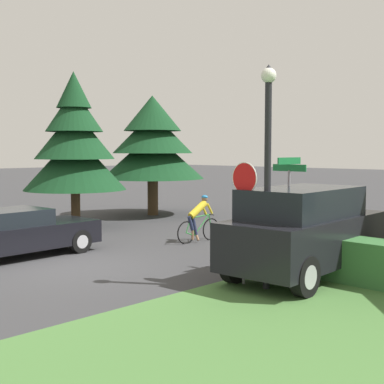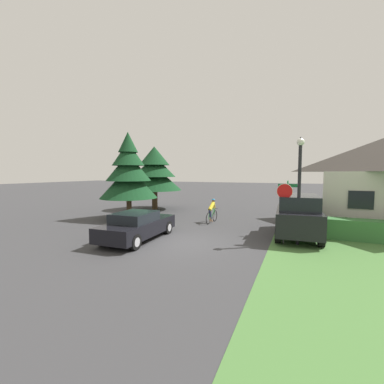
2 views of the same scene
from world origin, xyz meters
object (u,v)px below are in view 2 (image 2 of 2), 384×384
(street_lamp, at_px, (299,179))
(sedan_left_lane, at_px, (137,226))
(street_name_sign, at_px, (287,198))
(conifer_tall_near, at_px, (128,173))
(cyclist, at_px, (212,211))
(conifer_tall_far, at_px, (154,172))
(stop_sign, at_px, (284,202))
(parked_suv_right, at_px, (298,215))

(street_lamp, bearing_deg, sedan_left_lane, -163.78)
(street_name_sign, relative_size, conifer_tall_near, 0.47)
(cyclist, relative_size, conifer_tall_near, 0.31)
(conifer_tall_near, relative_size, conifer_tall_far, 1.09)
(sedan_left_lane, xyz_separation_m, conifer_tall_near, (-3.70, 4.36, 2.44))
(cyclist, distance_m, conifer_tall_far, 7.72)
(stop_sign, bearing_deg, sedan_left_lane, 19.85)
(stop_sign, bearing_deg, conifer_tall_far, -30.50)
(parked_suv_right, distance_m, stop_sign, 1.78)
(stop_sign, xyz_separation_m, conifer_tall_far, (-10.67, 6.93, 1.35))
(stop_sign, bearing_deg, cyclist, -33.87)
(cyclist, xyz_separation_m, stop_sign, (4.37, -3.22, 1.12))
(parked_suv_right, distance_m, conifer_tall_near, 10.74)
(cyclist, height_order, conifer_tall_far, conifer_tall_far)
(parked_suv_right, height_order, conifer_tall_near, conifer_tall_near)
(cyclist, relative_size, parked_suv_right, 0.39)
(cyclist, bearing_deg, street_lamp, -119.40)
(street_name_sign, bearing_deg, sedan_left_lane, -150.69)
(stop_sign, distance_m, street_lamp, 1.12)
(street_lamp, height_order, conifer_tall_far, conifer_tall_far)
(street_lamp, height_order, street_name_sign, street_lamp)
(cyclist, xyz_separation_m, conifer_tall_far, (-6.30, 3.71, 2.47))
(conifer_tall_near, bearing_deg, street_lamp, -12.73)
(conifer_tall_far, bearing_deg, conifer_tall_near, -80.82)
(cyclist, bearing_deg, conifer_tall_far, 62.92)
(street_lamp, distance_m, conifer_tall_near, 10.78)
(parked_suv_right, distance_m, conifer_tall_far, 12.66)
(cyclist, xyz_separation_m, parked_suv_right, (4.93, -1.73, 0.33))
(sedan_left_lane, bearing_deg, street_lamp, -75.81)
(conifer_tall_near, xyz_separation_m, conifer_tall_far, (-0.73, 4.52, 0.09))
(stop_sign, height_order, conifer_tall_near, conifer_tall_near)
(parked_suv_right, distance_m, street_lamp, 2.29)
(street_lamp, bearing_deg, parked_suv_right, 90.64)
(sedan_left_lane, height_order, street_lamp, street_lamp)
(sedan_left_lane, xyz_separation_m, cyclist, (1.87, 5.17, 0.07))
(parked_suv_right, height_order, stop_sign, stop_sign)
(parked_suv_right, relative_size, stop_sign, 1.75)
(cyclist, bearing_deg, stop_sign, -122.96)
(parked_suv_right, height_order, street_lamp, street_lamp)
(street_name_sign, xyz_separation_m, conifer_tall_near, (-10.00, 0.82, 1.21))
(conifer_tall_near, bearing_deg, stop_sign, -13.60)
(stop_sign, bearing_deg, conifer_tall_near, -11.12)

